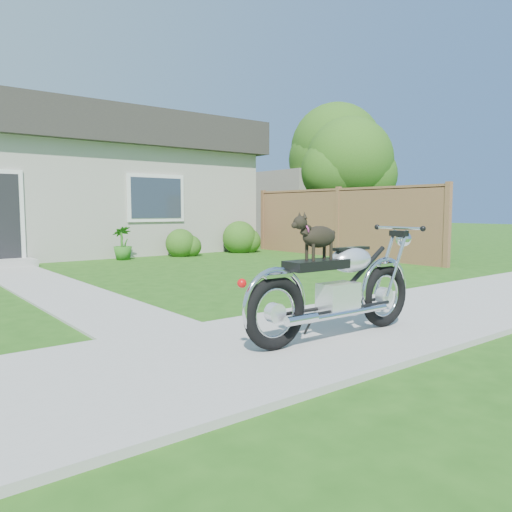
{
  "coord_description": "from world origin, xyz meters",
  "views": [
    {
      "loc": [
        -3.81,
        -3.58,
        1.3
      ],
      "look_at": [
        -0.24,
        1.0,
        0.75
      ],
      "focal_mm": 35.0,
      "sensor_mm": 36.0,
      "label": 1
    }
  ],
  "objects_px": {
    "tree_far": "(340,153)",
    "motorcycle_with_dog": "(338,284)",
    "tree_near": "(354,165)",
    "fence": "(338,222)",
    "potted_plant_right": "(123,243)",
    "house": "(30,179)"
  },
  "relations": [
    {
      "from": "tree_far",
      "to": "motorcycle_with_dog",
      "type": "xyz_separation_m",
      "value": [
        -11.02,
        -10.14,
        -2.89
      ]
    },
    {
      "from": "fence",
      "to": "potted_plant_right",
      "type": "xyz_separation_m",
      "value": [
        -4.98,
        2.8,
        -0.51
      ]
    },
    {
      "from": "tree_far",
      "to": "motorcycle_with_dog",
      "type": "height_order",
      "value": "tree_far"
    },
    {
      "from": "tree_far",
      "to": "potted_plant_right",
      "type": "distance_m",
      "value": 10.06
    },
    {
      "from": "house",
      "to": "tree_near",
      "type": "distance_m",
      "value": 9.74
    },
    {
      "from": "tree_far",
      "to": "motorcycle_with_dog",
      "type": "bearing_deg",
      "value": -137.36
    },
    {
      "from": "fence",
      "to": "potted_plant_right",
      "type": "distance_m",
      "value": 5.74
    },
    {
      "from": "fence",
      "to": "motorcycle_with_dog",
      "type": "xyz_separation_m",
      "value": [
        -6.5,
        -6.01,
        -0.38
      ]
    },
    {
      "from": "potted_plant_right",
      "to": "tree_near",
      "type": "bearing_deg",
      "value": -12.51
    },
    {
      "from": "house",
      "to": "motorcycle_with_dog",
      "type": "distance_m",
      "value": 12.36
    },
    {
      "from": "tree_near",
      "to": "fence",
      "type": "bearing_deg",
      "value": -148.62
    },
    {
      "from": "house",
      "to": "tree_near",
      "type": "xyz_separation_m",
      "value": [
        8.34,
        -5.0,
        0.51
      ]
    },
    {
      "from": "house",
      "to": "fence",
      "type": "distance_m",
      "value": 8.96
    },
    {
      "from": "house",
      "to": "tree_far",
      "type": "bearing_deg",
      "value": -11.03
    },
    {
      "from": "tree_near",
      "to": "motorcycle_with_dog",
      "type": "bearing_deg",
      "value": -139.67
    },
    {
      "from": "potted_plant_right",
      "to": "house",
      "type": "bearing_deg",
      "value": 110.97
    },
    {
      "from": "house",
      "to": "motorcycle_with_dog",
      "type": "height_order",
      "value": "house"
    },
    {
      "from": "tree_far",
      "to": "potted_plant_right",
      "type": "relative_size",
      "value": 6.26
    },
    {
      "from": "potted_plant_right",
      "to": "motorcycle_with_dog",
      "type": "distance_m",
      "value": 8.94
    },
    {
      "from": "tree_near",
      "to": "tree_far",
      "type": "distance_m",
      "value": 3.89
    },
    {
      "from": "tree_near",
      "to": "potted_plant_right",
      "type": "xyz_separation_m",
      "value": [
        -7.02,
        1.56,
        -2.24
      ]
    },
    {
      "from": "fence",
      "to": "tree_far",
      "type": "height_order",
      "value": "tree_far"
    }
  ]
}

